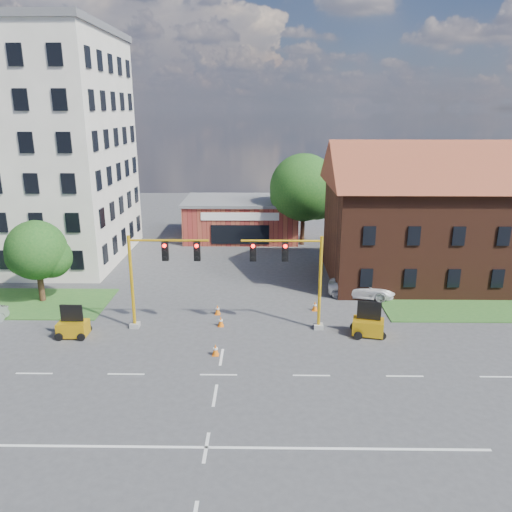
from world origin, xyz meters
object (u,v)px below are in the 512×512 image
(signal_mast_west, at_px, (157,271))
(trailer_east, at_px, (368,325))
(trailer_west, at_px, (73,327))
(pickup_white, at_px, (362,288))
(signal_mast_east, at_px, (294,271))

(signal_mast_west, xyz_separation_m, trailer_east, (13.37, -0.95, -3.24))
(trailer_west, xyz_separation_m, trailer_east, (18.52, 0.45, 0.04))
(signal_mast_west, relative_size, trailer_west, 3.05)
(pickup_white, bearing_deg, trailer_east, -174.41)
(signal_mast_east, bearing_deg, trailer_west, -174.25)
(signal_mast_west, height_order, trailer_west, signal_mast_west)
(trailer_west, height_order, pickup_white, trailer_west)
(signal_mast_east, distance_m, trailer_east, 5.75)
(signal_mast_west, distance_m, trailer_west, 6.27)
(pickup_white, bearing_deg, signal_mast_east, 149.73)
(signal_mast_west, height_order, trailer_east, signal_mast_west)
(signal_mast_east, height_order, trailer_east, signal_mast_east)
(trailer_east, bearing_deg, signal_mast_west, -170.31)
(signal_mast_west, xyz_separation_m, signal_mast_east, (8.71, 0.00, 0.00))
(signal_mast_west, xyz_separation_m, trailer_west, (-5.16, -1.40, -3.29))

